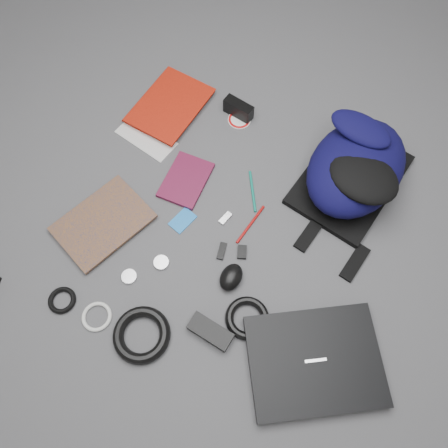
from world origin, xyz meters
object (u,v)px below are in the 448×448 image
(textbook_red, at_px, (145,94))
(compact_camera, at_px, (238,109))
(backpack, at_px, (356,167))
(dvd_case, at_px, (186,180))
(comic_book, at_px, (84,202))
(mouse, at_px, (231,277))
(power_brick, at_px, (210,332))
(laptop, at_px, (314,361))

(textbook_red, distance_m, compact_camera, 0.35)
(backpack, height_order, dvd_case, backpack)
(backpack, height_order, comic_book, backpack)
(compact_camera, bearing_deg, backpack, -1.58)
(textbook_red, height_order, dvd_case, textbook_red)
(compact_camera, relative_size, mouse, 1.21)
(mouse, xyz_separation_m, power_brick, (-0.01, -0.17, -0.01))
(backpack, height_order, mouse, backpack)
(laptop, xyz_separation_m, power_brick, (-0.30, -0.02, -0.00))
(comic_book, xyz_separation_m, dvd_case, (0.29, 0.19, -0.00))
(textbook_red, bearing_deg, backpack, 4.39)
(mouse, distance_m, power_brick, 0.17)
(dvd_case, relative_size, power_brick, 1.44)
(comic_book, bearing_deg, compact_camera, 81.94)
(backpack, bearing_deg, textbook_red, -171.01)
(compact_camera, bearing_deg, textbook_red, -158.27)
(comic_book, relative_size, mouse, 3.19)
(textbook_red, xyz_separation_m, compact_camera, (0.35, 0.03, 0.01))
(laptop, relative_size, power_brick, 2.80)
(textbook_red, distance_m, dvd_case, 0.40)
(backpack, bearing_deg, comic_book, -138.69)
(textbook_red, xyz_separation_m, dvd_case, (0.27, -0.29, -0.01))
(compact_camera, bearing_deg, comic_book, -109.37)
(dvd_case, xyz_separation_m, mouse, (0.25, -0.28, 0.02))
(backpack, bearing_deg, power_brick, -96.53)
(laptop, height_order, mouse, mouse)
(backpack, height_order, textbook_red, backpack)
(compact_camera, xyz_separation_m, mouse, (0.17, -0.60, -0.01))
(laptop, xyz_separation_m, mouse, (-0.30, 0.15, 0.01))
(textbook_red, height_order, power_brick, same)
(backpack, relative_size, mouse, 4.91)
(laptop, height_order, textbook_red, laptop)
(power_brick, bearing_deg, laptop, 16.07)
(comic_book, distance_m, mouse, 0.55)
(dvd_case, bearing_deg, compact_camera, 80.05)
(textbook_red, bearing_deg, dvd_case, -34.60)
(textbook_red, relative_size, comic_book, 1.02)
(backpack, distance_m, mouse, 0.53)
(laptop, distance_m, textbook_red, 1.09)
(mouse, bearing_deg, laptop, -18.52)
(textbook_red, relative_size, dvd_case, 1.55)
(backpack, distance_m, compact_camera, 0.47)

